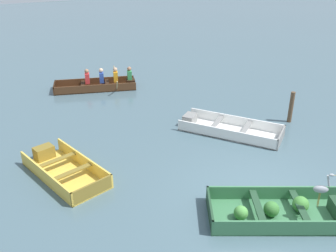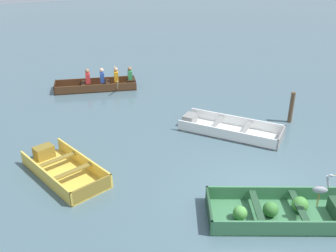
% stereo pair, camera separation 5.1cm
% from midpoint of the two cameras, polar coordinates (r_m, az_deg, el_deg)
% --- Properties ---
extents(ground_plane, '(80.00, 80.00, 0.00)m').
position_cam_midpoint_polar(ground_plane, '(9.60, 14.32, -10.67)').
color(ground_plane, '#47606B').
extents(dinghy_green_foreground, '(3.38, 2.65, 0.41)m').
position_cam_midpoint_polar(dinghy_green_foreground, '(9.06, 16.92, -12.29)').
color(dinghy_green_foreground, '#387047').
rests_on(dinghy_green_foreground, ground).
extents(skiff_yellow_near_moored, '(1.85, 2.94, 0.40)m').
position_cam_midpoint_polar(skiff_yellow_near_moored, '(10.57, -15.92, -6.28)').
color(skiff_yellow_near_moored, '#E5BC47').
rests_on(skiff_yellow_near_moored, ground).
extents(skiff_white_mid_moored, '(2.88, 3.37, 0.37)m').
position_cam_midpoint_polar(skiff_white_mid_moored, '(12.54, 8.75, -0.38)').
color(skiff_white_mid_moored, white).
rests_on(skiff_white_mid_moored, ground).
extents(rowboat_dark_varnish_with_crew, '(3.58, 2.36, 0.91)m').
position_cam_midpoint_polar(rowboat_dark_varnish_with_crew, '(16.51, -10.24, 6.38)').
color(rowboat_dark_varnish_with_crew, '#4C2D19').
rests_on(rowboat_dark_varnish_with_crew, ground).
extents(heron_on_dinghy, '(0.42, 0.32, 0.84)m').
position_cam_midpoint_polar(heron_on_dinghy, '(8.77, 22.23, -8.77)').
color(heron_on_dinghy, olive).
rests_on(heron_on_dinghy, dinghy_green_foreground).
extents(mooring_post, '(0.15, 0.15, 1.11)m').
position_cam_midpoint_polar(mooring_post, '(13.62, 18.15, 2.75)').
color(mooring_post, brown).
rests_on(mooring_post, ground).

